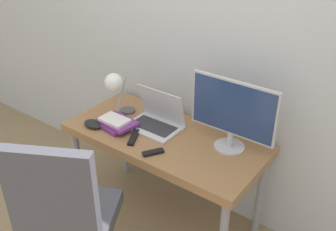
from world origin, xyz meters
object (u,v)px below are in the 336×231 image
Objects in this scene: laptop at (156,120)px; monitor at (233,112)px; book_stack at (117,123)px; game_controller at (93,124)px; desk_lamp at (115,85)px; office_chair at (64,211)px.

monitor is (0.53, 0.07, 0.20)m from laptop.
laptop is 0.57m from monitor.
book_stack is 1.88× the size of game_controller.
book_stack is (0.10, -0.11, -0.22)m from desk_lamp.
office_chair is (0.32, -0.79, -0.38)m from desk_lamp.
office_chair reaches higher than laptop.
monitor is at bearing 8.00° from laptop.
laptop is 2.45× the size of game_controller.
monitor is at bearing 9.64° from desk_lamp.
desk_lamp is 2.35× the size of game_controller.
laptop reaches higher than book_stack.
monitor reaches higher than office_chair.
game_controller is (-0.88, -0.33, -0.24)m from monitor.
game_controller is (-0.35, -0.26, -0.03)m from laptop.
laptop is at bearing 36.28° from game_controller.
office_chair reaches higher than book_stack.
laptop is 0.44m from game_controller.
desk_lamp is 0.26m from book_stack.
office_chair is at bearing -118.82° from monitor.
desk_lamp is 0.93m from office_chair.
monitor is 0.84m from desk_lamp.
monitor is at bearing 20.66° from game_controller.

